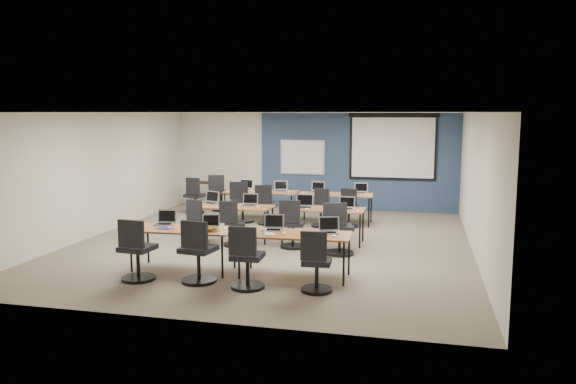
% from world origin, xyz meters
% --- Properties ---
extents(floor, '(8.00, 9.00, 0.02)m').
position_xyz_m(floor, '(0.00, 0.00, 0.00)').
color(floor, '#6B6354').
rests_on(floor, ground).
extents(ceiling, '(8.00, 9.00, 0.02)m').
position_xyz_m(ceiling, '(0.00, 0.00, 2.70)').
color(ceiling, white).
rests_on(ceiling, ground).
extents(wall_back, '(8.00, 0.04, 2.70)m').
position_xyz_m(wall_back, '(0.00, 4.50, 1.35)').
color(wall_back, beige).
rests_on(wall_back, ground).
extents(wall_front, '(8.00, 0.04, 2.70)m').
position_xyz_m(wall_front, '(0.00, -4.50, 1.35)').
color(wall_front, beige).
rests_on(wall_front, ground).
extents(wall_left, '(0.04, 9.00, 2.70)m').
position_xyz_m(wall_left, '(-4.00, 0.00, 1.35)').
color(wall_left, beige).
rests_on(wall_left, ground).
extents(wall_right, '(0.04, 9.00, 2.70)m').
position_xyz_m(wall_right, '(4.00, 0.00, 1.35)').
color(wall_right, beige).
rests_on(wall_right, ground).
extents(blue_accent_panel, '(5.50, 0.04, 2.70)m').
position_xyz_m(blue_accent_panel, '(1.25, 4.47, 1.35)').
color(blue_accent_panel, '#3D5977').
rests_on(blue_accent_panel, wall_back).
extents(whiteboard, '(1.28, 0.03, 0.98)m').
position_xyz_m(whiteboard, '(-0.30, 4.43, 1.45)').
color(whiteboard, '#BCBCBC').
rests_on(whiteboard, wall_back).
extents(projector_screen, '(2.40, 0.10, 1.82)m').
position_xyz_m(projector_screen, '(2.20, 4.41, 1.89)').
color(projector_screen, black).
rests_on(projector_screen, wall_back).
extents(training_table_front_left, '(1.76, 0.74, 0.73)m').
position_xyz_m(training_table_front_left, '(-0.98, -2.29, 0.68)').
color(training_table_front_left, '#A9814B').
rests_on(training_table_front_left, floor).
extents(training_table_front_right, '(1.84, 0.76, 0.73)m').
position_xyz_m(training_table_front_right, '(0.98, -2.24, 0.69)').
color(training_table_front_right, olive).
rests_on(training_table_front_right, floor).
extents(training_table_mid_left, '(1.77, 0.74, 0.73)m').
position_xyz_m(training_table_mid_left, '(-0.95, 0.16, 0.68)').
color(training_table_mid_left, '#A1652B').
rests_on(training_table_mid_left, floor).
extents(training_table_mid_right, '(1.73, 0.72, 0.73)m').
position_xyz_m(training_table_mid_right, '(1.01, 0.30, 0.68)').
color(training_table_mid_right, '#8F5D35').
rests_on(training_table_mid_right, floor).
extents(training_table_back_left, '(1.84, 0.77, 0.73)m').
position_xyz_m(training_table_back_left, '(-0.95, 2.46, 0.69)').
color(training_table_back_left, olive).
rests_on(training_table_back_left, floor).
extents(training_table_back_right, '(1.81, 0.75, 0.73)m').
position_xyz_m(training_table_back_right, '(0.95, 2.42, 0.69)').
color(training_table_back_right, '#A98147').
rests_on(training_table_back_right, floor).
extents(laptop_0, '(0.33, 0.28, 0.25)m').
position_xyz_m(laptop_0, '(-1.43, -2.03, 0.79)').
color(laptop_0, silver).
rests_on(laptop_0, training_table_front_left).
extents(mouse_0, '(0.09, 0.11, 0.03)m').
position_xyz_m(mouse_0, '(-1.20, -2.32, 0.74)').
color(mouse_0, white).
rests_on(mouse_0, training_table_front_left).
extents(task_chair_0, '(0.55, 0.55, 1.03)m').
position_xyz_m(task_chair_0, '(-1.45, -3.05, 0.43)').
color(task_chair_0, black).
rests_on(task_chair_0, floor).
extents(laptop_1, '(0.30, 0.25, 0.23)m').
position_xyz_m(laptop_1, '(-0.54, -2.16, 0.79)').
color(laptop_1, '#AFAFB0').
rests_on(laptop_1, training_table_front_left).
extents(mouse_1, '(0.06, 0.09, 0.03)m').
position_xyz_m(mouse_1, '(-0.24, -2.24, 0.74)').
color(mouse_1, white).
rests_on(mouse_1, training_table_front_left).
extents(task_chair_1, '(0.56, 0.56, 1.04)m').
position_xyz_m(task_chair_1, '(-0.44, -2.94, 0.43)').
color(task_chair_1, black).
rests_on(task_chair_1, floor).
extents(laptop_2, '(0.34, 0.29, 0.26)m').
position_xyz_m(laptop_2, '(0.56, -2.06, 0.79)').
color(laptop_2, silver).
rests_on(laptop_2, training_table_front_right).
extents(mouse_2, '(0.08, 0.11, 0.04)m').
position_xyz_m(mouse_2, '(0.82, -2.34, 0.74)').
color(mouse_2, white).
rests_on(mouse_2, training_table_front_right).
extents(task_chair_2, '(0.53, 0.53, 1.01)m').
position_xyz_m(task_chair_2, '(0.41, -3.06, 0.42)').
color(task_chair_2, black).
rests_on(task_chair_2, floor).
extents(laptop_3, '(0.34, 0.29, 0.26)m').
position_xyz_m(laptop_3, '(1.50, -2.06, 0.79)').
color(laptop_3, '#B1B1B1').
rests_on(laptop_3, training_table_front_right).
extents(mouse_3, '(0.08, 0.11, 0.04)m').
position_xyz_m(mouse_3, '(1.65, -2.32, 0.74)').
color(mouse_3, white).
rests_on(mouse_3, training_table_front_right).
extents(task_chair_3, '(0.48, 0.48, 0.97)m').
position_xyz_m(task_chair_3, '(1.47, -2.97, 0.40)').
color(task_chair_3, black).
rests_on(task_chair_3, floor).
extents(laptop_4, '(0.34, 0.29, 0.26)m').
position_xyz_m(laptop_4, '(-1.49, 0.36, 0.79)').
color(laptop_4, silver).
rests_on(laptop_4, training_table_mid_left).
extents(mouse_4, '(0.08, 0.10, 0.03)m').
position_xyz_m(mouse_4, '(-1.16, 0.05, 0.74)').
color(mouse_4, white).
rests_on(mouse_4, training_table_mid_left).
extents(task_chair_4, '(0.47, 0.46, 0.95)m').
position_xyz_m(task_chair_4, '(-1.54, -0.41, 0.39)').
color(task_chair_4, black).
rests_on(task_chair_4, floor).
extents(laptop_5, '(0.33, 0.28, 0.25)m').
position_xyz_m(laptop_5, '(-0.59, 0.29, 0.79)').
color(laptop_5, '#ABABB0').
rests_on(laptop_5, training_table_mid_left).
extents(mouse_5, '(0.08, 0.10, 0.03)m').
position_xyz_m(mouse_5, '(-0.35, 0.12, 0.74)').
color(mouse_5, white).
rests_on(mouse_5, training_table_mid_left).
extents(task_chair_5, '(0.48, 0.46, 0.95)m').
position_xyz_m(task_chair_5, '(-0.71, -0.44, 0.39)').
color(task_chair_5, black).
rests_on(task_chair_5, floor).
extents(laptop_6, '(0.36, 0.31, 0.27)m').
position_xyz_m(laptop_6, '(0.60, 0.30, 0.80)').
color(laptop_6, silver).
rests_on(laptop_6, training_table_mid_right).
extents(mouse_6, '(0.08, 0.11, 0.03)m').
position_xyz_m(mouse_6, '(0.71, 0.07, 0.74)').
color(mouse_6, white).
rests_on(mouse_6, training_table_mid_right).
extents(task_chair_6, '(0.51, 0.51, 1.00)m').
position_xyz_m(task_chair_6, '(0.49, -0.32, 0.41)').
color(task_chair_6, black).
rests_on(task_chair_6, floor).
extents(laptop_7, '(0.33, 0.28, 0.25)m').
position_xyz_m(laptop_7, '(1.50, 0.33, 0.79)').
color(laptop_7, '#B6B6BF').
rests_on(laptop_7, training_table_mid_right).
extents(mouse_7, '(0.07, 0.10, 0.03)m').
position_xyz_m(mouse_7, '(1.77, 0.06, 0.74)').
color(mouse_7, white).
rests_on(mouse_7, training_table_mid_right).
extents(task_chair_7, '(0.56, 0.55, 1.03)m').
position_xyz_m(task_chair_7, '(1.48, -0.64, 0.43)').
color(task_chair_7, black).
rests_on(task_chair_7, floor).
extents(laptop_8, '(0.35, 0.30, 0.26)m').
position_xyz_m(laptop_8, '(-1.42, 2.65, 0.79)').
color(laptop_8, '#AAAAAA').
rests_on(laptop_8, training_table_back_left).
extents(mouse_8, '(0.08, 0.11, 0.04)m').
position_xyz_m(mouse_8, '(-1.23, 2.51, 0.74)').
color(mouse_8, white).
rests_on(mouse_8, training_table_back_left).
extents(task_chair_8, '(0.56, 0.56, 1.03)m').
position_xyz_m(task_chair_8, '(-1.33, 2.03, 0.43)').
color(task_chair_8, black).
rests_on(task_chair_8, floor).
extents(laptop_9, '(0.34, 0.29, 0.26)m').
position_xyz_m(laptop_9, '(-0.50, 2.63, 0.79)').
color(laptop_9, '#B6B6BF').
rests_on(laptop_9, training_table_back_left).
extents(mouse_9, '(0.07, 0.10, 0.04)m').
position_xyz_m(mouse_9, '(-0.24, 2.51, 0.74)').
color(mouse_9, white).
rests_on(mouse_9, training_table_back_left).
extents(task_chair_9, '(0.51, 0.51, 0.99)m').
position_xyz_m(task_chair_9, '(-0.65, 1.89, 0.41)').
color(task_chair_9, black).
rests_on(task_chair_9, floor).
extents(laptop_10, '(0.34, 0.29, 0.25)m').
position_xyz_m(laptop_10, '(0.46, 2.68, 0.79)').
color(laptop_10, silver).
rests_on(laptop_10, training_table_back_right).
extents(mouse_10, '(0.09, 0.12, 0.04)m').
position_xyz_m(mouse_10, '(0.76, 2.54, 0.74)').
color(mouse_10, white).
rests_on(mouse_10, training_table_back_right).
extents(task_chair_10, '(0.47, 0.46, 0.95)m').
position_xyz_m(task_chair_10, '(0.69, 1.88, 0.39)').
color(task_chair_10, black).
rests_on(task_chair_10, floor).
extents(laptop_11, '(0.33, 0.28, 0.25)m').
position_xyz_m(laptop_11, '(1.53, 2.73, 0.79)').
color(laptop_11, '#B0B0BC').
rests_on(laptop_11, training_table_back_right).
extents(mouse_11, '(0.09, 0.12, 0.04)m').
position_xyz_m(mouse_11, '(1.68, 2.51, 0.74)').
color(mouse_11, white).
rests_on(mouse_11, training_table_back_right).
extents(task_chair_11, '(0.46, 0.46, 0.95)m').
position_xyz_m(task_chair_11, '(1.34, 2.00, 0.39)').
color(task_chair_11, black).
rests_on(task_chair_11, floor).
extents(blue_mousepad, '(0.29, 0.26, 0.01)m').
position_xyz_m(blue_mousepad, '(-1.27, -2.35, 0.73)').
color(blue_mousepad, navy).
rests_on(blue_mousepad, training_table_front_left).
extents(snack_bowl, '(0.33, 0.33, 0.07)m').
position_xyz_m(snack_bowl, '(-0.47, -2.38, 0.77)').
color(snack_bowl, '#9D5828').
rests_on(snack_bowl, training_table_front_left).
extents(snack_plate, '(0.23, 0.23, 0.01)m').
position_xyz_m(snack_plate, '(0.59, -2.40, 0.74)').
color(snack_plate, white).
rests_on(snack_plate, training_table_front_right).
extents(coffee_cup, '(0.09, 0.09, 0.07)m').
position_xyz_m(coffee_cup, '(0.50, -2.39, 0.78)').
color(coffee_cup, silver).
rests_on(coffee_cup, snack_plate).
extents(utility_table, '(0.86, 0.48, 0.75)m').
position_xyz_m(utility_table, '(-3.00, 3.83, 0.65)').
color(utility_table, black).
rests_on(utility_table, floor).
extents(spare_chair_a, '(0.56, 0.54, 1.02)m').
position_xyz_m(spare_chair_a, '(-2.41, 3.44, 0.42)').
color(spare_chair_a, black).
rests_on(spare_chair_a, floor).
extents(spare_chair_b, '(0.51, 0.51, 0.99)m').
position_xyz_m(spare_chair_b, '(-2.95, 2.89, 0.41)').
color(spare_chair_b, black).
rests_on(spare_chair_b, floor).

